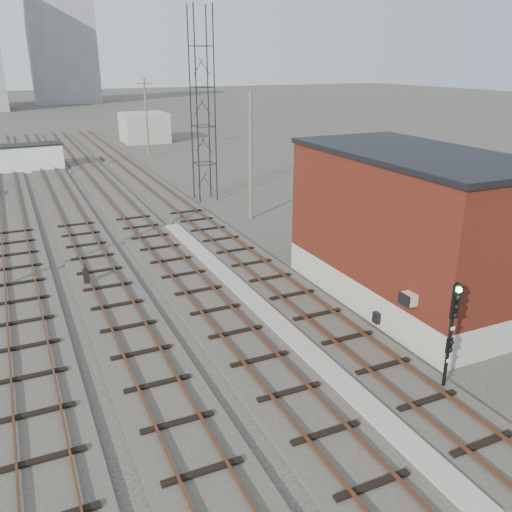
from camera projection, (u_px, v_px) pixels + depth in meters
ground at (91, 157)px, 64.62m from camera, size 320.00×320.00×0.00m
track_right at (158, 191)px, 47.65m from camera, size 3.20×90.00×0.39m
track_mid_right at (112, 196)px, 46.08m from camera, size 3.20×90.00×0.39m
track_mid_left at (63, 201)px, 44.50m from camera, size 3.20×90.00×0.39m
track_left at (10, 206)px, 42.93m from camera, size 3.20×90.00×0.39m
platform_curb at (257, 306)px, 25.53m from camera, size 0.90×28.00×0.26m
brick_building at (410, 228)px, 25.38m from camera, size 6.54×12.20×7.22m
lattice_tower at (203, 107)px, 42.88m from camera, size 1.60×1.60×15.00m
utility_pole_right_a at (251, 153)px, 38.23m from camera, size 1.80×0.24×9.00m
utility_pole_right_b at (146, 115)px, 63.82m from camera, size 1.80×0.24×9.00m
apartment_right at (63, 51)px, 140.08m from camera, size 16.00×12.00×26.00m
shed_right at (144, 127)px, 76.00m from camera, size 6.00×6.00×4.00m
signal_mast at (452, 329)px, 18.40m from camera, size 0.40×0.41×4.14m
switch_stand at (86, 276)px, 27.83m from camera, size 0.31×0.31×1.18m
site_trailer at (30, 157)px, 56.50m from camera, size 6.72×3.23×2.77m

